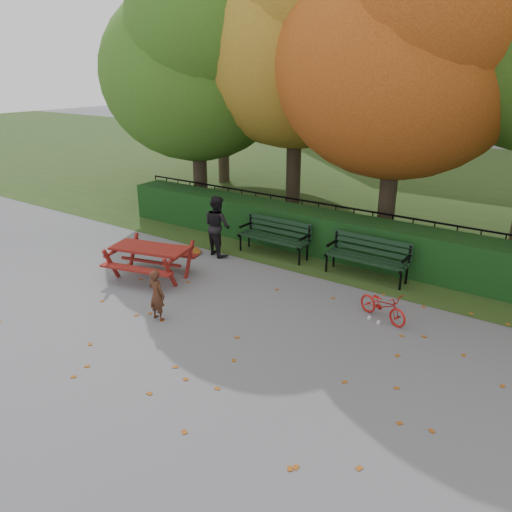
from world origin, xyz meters
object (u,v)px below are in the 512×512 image
Objects in this scene: tree_a at (199,59)px; bench_right at (368,254)px; adult at (217,226)px; bicycle at (383,306)px; tree_f at (224,25)px; tree_c at (413,43)px; tree_b at (304,23)px; picnic_table at (150,254)px; child at (157,295)px; bench_left at (275,234)px.

tree_a is 7.69m from bench_right.
adult is 1.41× the size of bicycle.
tree_a is 5.38m from adult.
adult is (4.68, -6.34, -4.95)m from tree_f.
tree_a is 0.94× the size of tree_c.
bench_right is (6.29, -1.88, -4.00)m from tree_a.
tree_c is 0.87× the size of tree_f.
tree_b reaches higher than tree_a.
tree_a is 0.85× the size of tree_b.
adult is (0.28, 1.96, 0.19)m from picnic_table.
picnic_table is at bearing 121.78° from bicycle.
tree_a is 5.08× the size of adult.
bicycle is (4.86, 1.06, -0.28)m from picnic_table.
child is at bearing -58.32° from tree_f.
tree_c is 7.92m from child.
child is at bearing -88.88° from bench_left.
tree_f is 9.56m from bench_left.
tree_b is 9.10× the size of child.
tree_c is 4.44× the size of bench_left.
bicycle is at bearing -143.52° from child.
bicycle is at bearing -46.05° from tree_b.
tree_c is (3.28, -0.78, -0.58)m from tree_b.
picnic_table is (-3.83, -2.76, 0.03)m from bench_right.
tree_b is 4.55× the size of picnic_table.
child is (1.51, -1.28, -0.07)m from picnic_table.
tree_f is 9.31m from adult.
tree_f reaches higher than child.
tree_c is 8.29× the size of child.
child is at bearing -108.06° from tree_c.
tree_b is at bearing -78.64° from child.
child is at bearing 144.42° from bicycle.
tree_f reaches higher than tree_b.
tree_f reaches higher than bicycle.
bicycle is at bearing -2.04° from picnic_table.
tree_b reaches higher than adult.
bench_left is 3.84m from bicycle.
child is 0.92× the size of bicycle.
tree_b is 1.10× the size of tree_c.
tree_f is 6.23× the size of adult.
bench_left is at bearing 48.33° from picnic_table.
picnic_table is (4.40, -8.29, -5.14)m from tree_f.
tree_a is at bearing -62.02° from tree_f.
tree_c reaches higher than bicycle.
tree_c is at bearing -106.49° from child.
tree_f reaches higher than adult.
tree_b is 5.87m from bench_left.
tree_f reaches higher than tree_c.
bench_left is (3.89, -1.88, -4.00)m from tree_a.
tree_a is 7.75× the size of child.
tree_c is 4.44× the size of bench_right.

